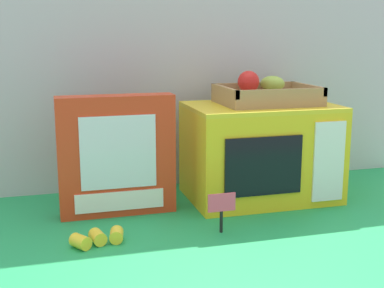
# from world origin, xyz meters

# --- Properties ---
(ground_plane) EXTENTS (1.70, 1.70, 0.00)m
(ground_plane) POSITION_xyz_m (0.00, 0.00, 0.00)
(ground_plane) COLOR #219E54
(ground_plane) RESTS_ON ground
(display_back_panel) EXTENTS (1.61, 0.03, 0.80)m
(display_back_panel) POSITION_xyz_m (0.00, 0.22, 0.40)
(display_back_panel) COLOR #B7BABF
(display_back_panel) RESTS_ON ground
(toy_microwave) EXTENTS (0.42, 0.29, 0.28)m
(toy_microwave) POSITION_xyz_m (0.22, 0.01, 0.14)
(toy_microwave) COLOR yellow
(toy_microwave) RESTS_ON ground
(food_groups_crate) EXTENTS (0.27, 0.21, 0.09)m
(food_groups_crate) POSITION_xyz_m (0.24, 0.03, 0.30)
(food_groups_crate) COLOR #A37F51
(food_groups_crate) RESTS_ON toy_microwave
(cookie_set_box) EXTENTS (0.31, 0.07, 0.32)m
(cookie_set_box) POSITION_xyz_m (-0.21, -0.02, 0.16)
(cookie_set_box) COLOR red
(cookie_set_box) RESTS_ON ground
(price_sign) EXTENTS (0.07, 0.01, 0.10)m
(price_sign) POSITION_xyz_m (0.01, -0.23, 0.07)
(price_sign) COLOR black
(price_sign) RESTS_ON ground
(loose_toy_banana) EXTENTS (0.13, 0.07, 0.03)m
(loose_toy_banana) POSITION_xyz_m (-0.28, -0.23, 0.02)
(loose_toy_banana) COLOR yellow
(loose_toy_banana) RESTS_ON ground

